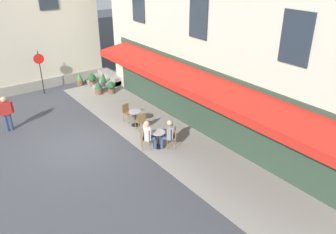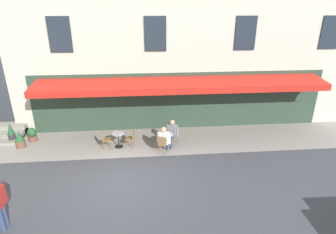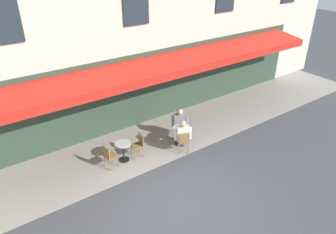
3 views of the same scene
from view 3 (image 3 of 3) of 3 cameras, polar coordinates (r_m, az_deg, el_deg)
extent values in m
plane|color=#42444C|center=(10.25, 1.68, -14.97)|extent=(70.00, 70.00, 0.00)
cube|color=gray|center=(14.02, 4.02, -1.72)|extent=(20.50, 3.20, 0.01)
cube|color=#2D4233|center=(14.30, -0.51, 6.12)|extent=(16.00, 0.06, 3.20)
cube|color=red|center=(13.24, 1.52, 10.02)|extent=(15.00, 1.70, 0.36)
cube|color=red|center=(12.70, 3.77, 8.04)|extent=(15.00, 0.04, 0.28)
cube|color=#232D38|center=(12.63, -5.85, 19.97)|extent=(1.10, 0.06, 1.70)
cube|color=#232D38|center=(11.12, -27.99, 15.80)|extent=(1.10, 0.06, 1.70)
cylinder|color=black|center=(12.01, -7.92, -7.65)|extent=(0.40, 0.40, 0.03)
cylinder|color=black|center=(11.81, -8.03, -6.30)|extent=(0.06, 0.06, 0.72)
cylinder|color=#B7B7BC|center=(11.61, -8.16, -4.78)|extent=(0.60, 0.60, 0.03)
cylinder|color=olive|center=(12.13, -6.62, -5.94)|extent=(0.03, 0.03, 0.45)
cylinder|color=olive|center=(11.87, -5.97, -6.76)|extent=(0.03, 0.03, 0.45)
cylinder|color=olive|center=(12.24, -5.15, -5.52)|extent=(0.03, 0.03, 0.45)
cylinder|color=olive|center=(11.98, -4.48, -6.32)|extent=(0.03, 0.03, 0.45)
cube|color=olive|center=(11.92, -5.61, -5.16)|extent=(0.44, 0.44, 0.04)
cube|color=olive|center=(11.85, -4.87, -4.01)|extent=(0.08, 0.40, 0.42)
cylinder|color=olive|center=(11.60, -8.98, -7.92)|extent=(0.03, 0.03, 0.45)
cylinder|color=olive|center=(11.84, -9.96, -7.20)|extent=(0.03, 0.03, 0.45)
cylinder|color=olive|center=(11.46, -10.36, -8.60)|extent=(0.03, 0.03, 0.45)
cylinder|color=olive|center=(11.69, -11.33, -7.85)|extent=(0.03, 0.03, 0.45)
cube|color=olive|center=(11.50, -10.26, -6.90)|extent=(0.46, 0.46, 0.04)
cube|color=olive|center=(11.30, -11.11, -6.30)|extent=(0.10, 0.40, 0.42)
cylinder|color=black|center=(12.84, 2.15, -4.73)|extent=(0.40, 0.40, 0.03)
cylinder|color=black|center=(12.65, 2.18, -3.43)|extent=(0.06, 0.06, 0.72)
cylinder|color=#B7B7BC|center=(12.46, 2.21, -1.96)|extent=(0.60, 0.60, 0.03)
cylinder|color=olive|center=(12.45, 3.31, -4.79)|extent=(0.03, 0.03, 0.45)
cylinder|color=olive|center=(12.38, 1.77, -4.95)|extent=(0.03, 0.03, 0.45)
cylinder|color=olive|center=(12.17, 3.67, -5.65)|extent=(0.03, 0.03, 0.45)
cylinder|color=olive|center=(12.11, 2.10, -5.82)|extent=(0.03, 0.03, 0.45)
cube|color=olive|center=(12.14, 2.74, -4.34)|extent=(0.53, 0.53, 0.04)
cube|color=olive|center=(11.87, 2.95, -3.87)|extent=(0.38, 0.21, 0.42)
cylinder|color=olive|center=(13.04, 1.37, -3.05)|extent=(0.03, 0.03, 0.45)
cylinder|color=olive|center=(13.05, 2.87, -3.05)|extent=(0.03, 0.03, 0.45)
cylinder|color=olive|center=(13.33, 1.34, -2.28)|extent=(0.03, 0.03, 0.45)
cylinder|color=olive|center=(13.34, 2.81, -2.28)|extent=(0.03, 0.03, 0.45)
cube|color=olive|center=(13.06, 2.12, -1.74)|extent=(0.56, 0.56, 0.04)
cube|color=olive|center=(13.11, 2.11, -0.48)|extent=(0.35, 0.26, 0.42)
cylinder|color=navy|center=(12.85, 1.74, -3.53)|extent=(0.15, 0.15, 0.47)
cylinder|color=navy|center=(12.86, 1.74, -2.17)|extent=(0.32, 0.36, 0.16)
cylinder|color=navy|center=(12.85, 2.56, -3.53)|extent=(0.15, 0.15, 0.47)
cylinder|color=navy|center=(12.86, 2.56, -2.17)|extent=(0.32, 0.36, 0.16)
cube|color=gray|center=(12.86, 2.15, -0.71)|extent=(0.54, 0.49, 0.57)
sphere|color=tan|center=(12.67, 2.18, 0.91)|extent=(0.25, 0.25, 0.25)
cylinder|color=gray|center=(12.86, 0.88, -0.77)|extent=(0.10, 0.10, 0.50)
cylinder|color=gray|center=(12.88, 3.41, -0.77)|extent=(0.10, 0.10, 0.50)
cylinder|color=navy|center=(12.61, 2.73, -4.23)|extent=(0.15, 0.15, 0.47)
cylinder|color=navy|center=(12.34, 2.93, -3.65)|extent=(0.29, 0.37, 0.16)
cylinder|color=navy|center=(12.58, 1.90, -4.31)|extent=(0.15, 0.15, 0.47)
cylinder|color=navy|center=(12.30, 2.08, -3.73)|extent=(0.29, 0.37, 0.16)
cube|color=silver|center=(12.03, 2.71, -2.96)|extent=(0.54, 0.45, 0.57)
sphere|color=tan|center=(11.81, 2.75, -1.24)|extent=(0.25, 0.25, 0.25)
cylinder|color=silver|center=(12.09, 4.04, -2.89)|extent=(0.10, 0.10, 0.51)
cylinder|color=silver|center=(11.98, 1.36, -3.16)|extent=(0.10, 0.10, 0.51)
camera|label=1|loc=(17.16, 55.26, 19.38)|focal=36.58mm
camera|label=2|loc=(6.47, 82.95, -3.31)|focal=28.90mm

